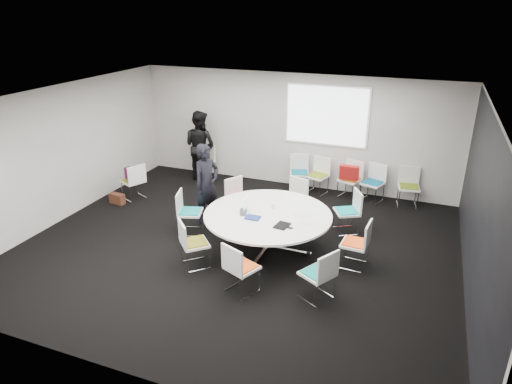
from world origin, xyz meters
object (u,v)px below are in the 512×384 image
(chair_back_c, at_px, (350,186))
(person_main, at_px, (207,184))
(chair_ring_c, at_px, (294,207))
(chair_ring_h, at_px, (317,283))
(chair_ring_b, at_px, (347,219))
(laptop, at_px, (246,212))
(maroon_bag, at_px, (132,174))
(brown_bag, at_px, (117,199))
(chair_person_back, at_px, (204,167))
(chair_back_b, at_px, (317,182))
(person_back, at_px, (200,146))
(cup, at_px, (273,206))
(chair_ring_d, at_px, (239,206))
(chair_ring_g, at_px, (241,277))
(chair_ring_f, at_px, (195,252))
(conference_table, at_px, (268,222))
(chair_back_a, at_px, (299,180))
(chair_ring_e, at_px, (190,220))
(chair_back_d, at_px, (372,190))
(chair_ring_a, at_px, (355,252))
(chair_back_e, at_px, (408,194))
(chair_spare_left, at_px, (134,188))

(chair_back_c, relative_size, person_main, 0.52)
(chair_ring_c, relative_size, chair_ring_h, 1.00)
(chair_ring_b, xyz_separation_m, chair_back_c, (-0.27, 1.82, 0.00))
(chair_ring_h, xyz_separation_m, laptop, (-1.65, 1.10, 0.47))
(chair_ring_b, xyz_separation_m, person_main, (-2.84, -0.58, 0.58))
(maroon_bag, xyz_separation_m, brown_bag, (-0.21, -0.39, -0.50))
(chair_back_c, xyz_separation_m, chair_person_back, (-3.87, -0.01, 0.00))
(chair_back_b, distance_m, person_back, 3.16)
(cup, bearing_deg, maroon_bag, 167.39)
(chair_ring_d, bearing_deg, brown_bag, -53.81)
(cup, xyz_separation_m, brown_bag, (-3.96, 0.45, -0.66))
(chair_back_b, distance_m, person_main, 3.02)
(chair_back_b, distance_m, maroon_bag, 4.41)
(chair_ring_g, distance_m, chair_ring_h, 1.20)
(chair_person_back, distance_m, person_main, 2.79)
(chair_ring_c, relative_size, chair_ring_d, 1.00)
(chair_ring_f, bearing_deg, cup, 99.36)
(chair_ring_g, height_order, person_back, person_back)
(conference_table, bearing_deg, chair_ring_f, -133.70)
(chair_back_a, bearing_deg, brown_bag, 13.74)
(chair_ring_b, height_order, chair_back_b, same)
(chair_ring_g, relative_size, laptop, 2.87)
(chair_ring_b, relative_size, brown_bag, 2.44)
(chair_ring_d, height_order, brown_bag, chair_ring_d)
(chair_ring_e, relative_size, chair_ring_f, 1.00)
(chair_back_d, xyz_separation_m, maroon_bag, (-5.27, -1.90, 0.34))
(chair_ring_b, distance_m, person_back, 4.51)
(chair_ring_g, distance_m, laptop, 1.51)
(chair_ring_b, xyz_separation_m, chair_ring_h, (0.00, -2.44, 0.00))
(chair_ring_h, bearing_deg, person_main, 86.36)
(maroon_bag, bearing_deg, chair_back_a, 28.95)
(chair_ring_b, relative_size, person_main, 0.52)
(person_main, bearing_deg, chair_ring_e, -167.69)
(chair_ring_g, distance_m, chair_back_b, 4.48)
(conference_table, relative_size, chair_back_b, 2.68)
(chair_ring_a, height_order, chair_ring_g, same)
(chair_person_back, xyz_separation_m, maroon_bag, (-0.87, -1.93, 0.34))
(conference_table, bearing_deg, chair_ring_h, -43.75)
(chair_ring_h, relative_size, person_back, 0.48)
(chair_ring_f, xyz_separation_m, chair_back_a, (0.72, 4.08, 0.00))
(chair_ring_a, bearing_deg, brown_bag, 86.48)
(person_main, bearing_deg, chair_ring_f, -138.49)
(person_main, bearing_deg, chair_back_a, -6.48)
(chair_back_e, bearing_deg, chair_ring_c, 26.66)
(chair_ring_f, xyz_separation_m, chair_back_e, (3.30, 4.09, 0.00))
(chair_ring_g, xyz_separation_m, laptop, (-0.47, 1.35, 0.47))
(chair_back_b, distance_m, chair_spare_left, 4.38)
(chair_back_b, height_order, person_main, person_main)
(cup, bearing_deg, chair_ring_f, -126.91)
(chair_ring_h, height_order, person_main, person_main)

